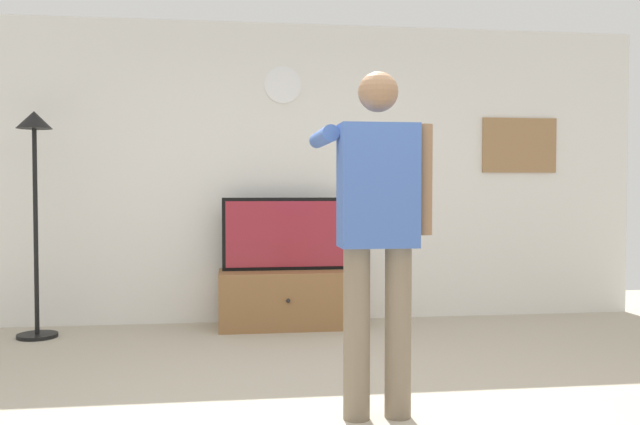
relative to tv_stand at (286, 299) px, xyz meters
The scene contains 7 objects.
back_wall 1.17m from the tv_stand, 64.96° to the left, with size 6.40×0.10×2.70m, color silver.
tv_stand is the anchor object (origin of this frame).
television 0.57m from the tv_stand, 90.00° to the left, with size 1.09×0.07×0.63m.
wall_clock 1.92m from the tv_stand, 90.00° to the left, with size 0.33×0.33×0.03m, color white.
framed_picture 2.65m from the tv_stand, ahead, with size 0.73×0.04×0.52m, color #997047.
floor_lamp 2.30m from the tv_stand, behind, with size 0.32×0.32×1.83m.
person_standing_nearer_lamp 2.53m from the tv_stand, 83.19° to the right, with size 0.58×0.78×1.82m.
Camera 1 is at (-0.65, -3.28, 1.21)m, focal length 38.23 mm.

